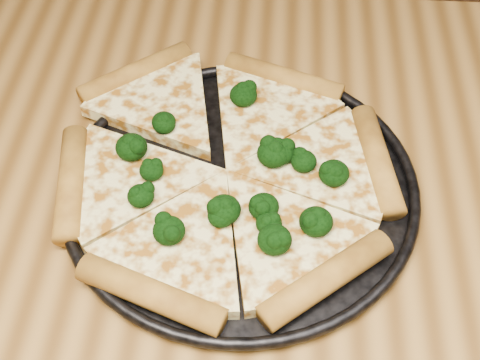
{
  "coord_description": "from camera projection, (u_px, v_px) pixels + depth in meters",
  "views": [
    {
      "loc": [
        0.03,
        -0.27,
        1.24
      ],
      "look_at": [
        0.0,
        0.12,
        0.77
      ],
      "focal_mm": 49.16,
      "sensor_mm": 36.0,
      "label": 1
    }
  ],
  "objects": [
    {
      "name": "broccoli_florets",
      "position": [
        237.0,
        178.0,
        0.61
      ],
      "size": [
        0.22,
        0.21,
        0.02
      ],
      "color": "black",
      "rests_on": "pizza"
    },
    {
      "name": "pizza",
      "position": [
        224.0,
        168.0,
        0.63
      ],
      "size": [
        0.34,
        0.36,
        0.03
      ],
      "rotation": [
        0.0,
        0.0,
        -0.36
      ],
      "color": "#FFF29C",
      "rests_on": "pizza_pan"
    },
    {
      "name": "pizza_pan",
      "position": [
        240.0,
        186.0,
        0.63
      ],
      "size": [
        0.34,
        0.34,
        0.02
      ],
      "color": "black",
      "rests_on": "dining_table"
    },
    {
      "name": "dining_table",
      "position": [
        230.0,
        353.0,
        0.62
      ],
      "size": [
        1.2,
        0.9,
        0.75
      ],
      "color": "olive",
      "rests_on": "ground"
    }
  ]
}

